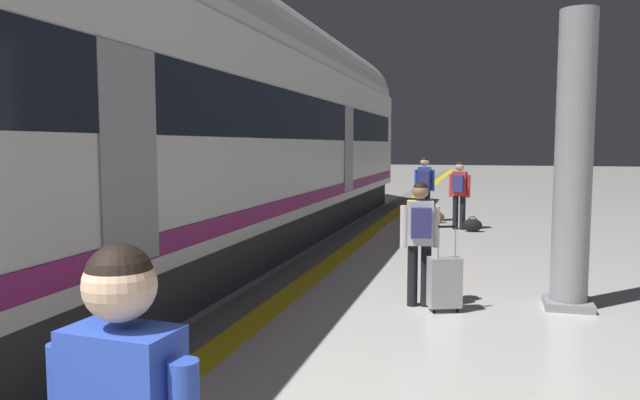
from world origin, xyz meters
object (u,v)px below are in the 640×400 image
(passenger_mid, at_px, (424,183))
(duffel_bag_far, at_px, (472,225))
(suitcase_near, at_px, (444,282))
(duffel_bag_mid, at_px, (436,217))
(passenger_near, at_px, (420,233))
(high_speed_train, at_px, (196,114))
(platform_pillar, at_px, (573,168))
(passenger_far, at_px, (459,189))

(passenger_mid, relative_size, duffel_bag_far, 3.81)
(suitcase_near, height_order, duffel_bag_mid, suitcase_near)
(passenger_near, height_order, passenger_mid, passenger_mid)
(high_speed_train, xyz_separation_m, suitcase_near, (4.17, -1.80, -2.14))
(duffel_bag_mid, xyz_separation_m, platform_pillar, (2.21, -7.73, 1.57))
(passenger_far, bearing_deg, duffel_bag_mid, 120.07)
(suitcase_near, distance_m, duffel_bag_far, 6.94)
(suitcase_near, distance_m, duffel_bag_mid, 8.33)
(passenger_mid, xyz_separation_m, duffel_bag_far, (1.26, -1.58, -0.84))
(high_speed_train, xyz_separation_m, platform_pillar, (5.63, -1.23, -0.77))
(suitcase_near, height_order, passenger_mid, passenger_mid)
(high_speed_train, xyz_separation_m, duffel_bag_mid, (3.42, 6.49, -2.35))
(high_speed_train, xyz_separation_m, passenger_mid, (3.10, 6.71, -1.50))
(duffel_bag_mid, relative_size, passenger_far, 0.27)
(passenger_mid, distance_m, duffel_bag_far, 2.19)
(duffel_bag_far, height_order, platform_pillar, platform_pillar)
(passenger_near, xyz_separation_m, suitcase_near, (0.32, -0.16, -0.56))
(suitcase_near, bearing_deg, high_speed_train, 156.59)
(duffel_bag_mid, height_order, duffel_bag_far, same)
(passenger_near, height_order, passenger_far, passenger_far)
(passenger_far, bearing_deg, passenger_mid, 126.14)
(suitcase_near, xyz_separation_m, platform_pillar, (1.46, 0.57, 1.36))
(passenger_near, relative_size, suitcase_near, 1.48)
(passenger_far, bearing_deg, passenger_near, -91.53)
(platform_pillar, bearing_deg, high_speed_train, 167.66)
(duffel_bag_far, bearing_deg, suitcase_near, -91.63)
(passenger_mid, bearing_deg, suitcase_near, -82.85)
(duffel_bag_mid, bearing_deg, passenger_mid, 146.02)
(high_speed_train, height_order, passenger_far, high_speed_train)
(passenger_near, bearing_deg, passenger_far, 88.47)
(duffel_bag_mid, height_order, platform_pillar, platform_pillar)
(passenger_mid, xyz_separation_m, passenger_far, (0.94, -1.29, -0.04))
(high_speed_train, distance_m, duffel_bag_far, 7.13)
(duffel_bag_far, relative_size, platform_pillar, 0.12)
(passenger_near, distance_m, duffel_bag_far, 6.84)
(passenger_far, xyz_separation_m, platform_pillar, (1.59, -6.65, 0.77))
(passenger_near, relative_size, passenger_mid, 0.93)
(duffel_bag_mid, bearing_deg, suitcase_near, -84.85)
(high_speed_train, distance_m, platform_pillar, 5.82)
(passenger_near, distance_m, passenger_mid, 8.39)
(high_speed_train, distance_m, passenger_far, 6.94)
(high_speed_train, distance_m, suitcase_near, 5.02)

